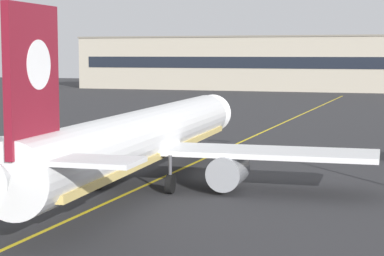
% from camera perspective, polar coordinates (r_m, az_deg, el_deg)
% --- Properties ---
extents(ground_plane, '(400.00, 400.00, 0.00)m').
position_cam_1_polar(ground_plane, '(41.94, -7.96, -6.86)').
color(ground_plane, '#2D2D30').
extents(taxiway_centreline, '(3.98, 179.97, 0.01)m').
position_cam_1_polar(taxiway_centreline, '(69.74, 2.83, -1.64)').
color(taxiway_centreline, yellow).
rests_on(taxiway_centreline, ground).
extents(airliner_foreground, '(32.18, 41.50, 11.65)m').
position_cam_1_polar(airliner_foreground, '(49.40, -4.02, -0.89)').
color(airliner_foreground, white).
rests_on(airliner_foreground, ground).
extents(safety_cone_by_nose_gear, '(0.44, 0.44, 0.55)m').
position_cam_1_polar(safety_cone_by_nose_gear, '(65.40, 2.52, -1.92)').
color(safety_cone_by_nose_gear, orange).
rests_on(safety_cone_by_nose_gear, ground).
extents(terminal_building, '(145.13, 12.40, 13.58)m').
position_cam_1_polar(terminal_building, '(176.01, 13.47, 5.07)').
color(terminal_building, '#B2A893').
rests_on(terminal_building, ground).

